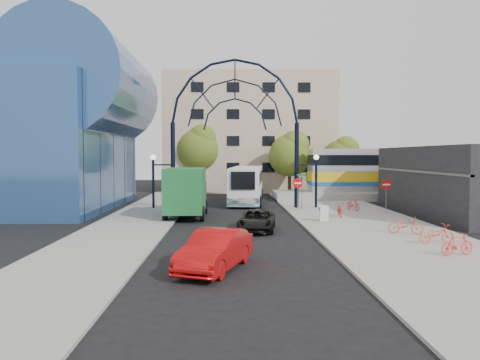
{
  "coord_description": "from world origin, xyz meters",
  "views": [
    {
      "loc": [
        -0.52,
        -23.78,
        4.34
      ],
      "look_at": [
        0.21,
        6.0,
        2.78
      ],
      "focal_mm": 35.0,
      "sensor_mm": 36.0,
      "label": 1
    }
  ],
  "objects_px": {
    "do_not_enter_sign": "(386,188)",
    "bike_near_a": "(340,210)",
    "gateway_arch": "(235,103)",
    "bike_far_a": "(406,225)",
    "train_car": "(436,170)",
    "city_bus": "(247,184)",
    "tree_north_b": "(199,147)",
    "bike_far_c": "(436,234)",
    "red_sedan": "(215,250)",
    "street_name_sign": "(302,184)",
    "green_truck": "(187,193)",
    "bike_far_b": "(457,244)",
    "black_suv": "(257,220)",
    "bike_near_b": "(353,204)",
    "tree_north_c": "(342,156)",
    "tree_north_a": "(291,153)",
    "sandwich_board": "(324,212)",
    "stop_sign": "(298,186)"
  },
  "relations": [
    {
      "from": "bike_far_b",
      "to": "tree_north_c",
      "type": "bearing_deg",
      "value": -18.68
    },
    {
      "from": "city_bus",
      "to": "black_suv",
      "type": "distance_m",
      "value": 16.5
    },
    {
      "from": "bike_far_c",
      "to": "tree_north_b",
      "type": "bearing_deg",
      "value": 13.65
    },
    {
      "from": "bike_near_b",
      "to": "bike_near_a",
      "type": "bearing_deg",
      "value": -140.84
    },
    {
      "from": "do_not_enter_sign",
      "to": "tree_north_b",
      "type": "height_order",
      "value": "tree_north_b"
    },
    {
      "from": "train_car",
      "to": "city_bus",
      "type": "distance_m",
      "value": 19.04
    },
    {
      "from": "train_car",
      "to": "black_suv",
      "type": "distance_m",
      "value": 26.89
    },
    {
      "from": "red_sedan",
      "to": "train_car",
      "type": "bearing_deg",
      "value": 72.82
    },
    {
      "from": "tree_north_b",
      "to": "bike_far_a",
      "type": "relative_size",
      "value": 4.47
    },
    {
      "from": "gateway_arch",
      "to": "bike_far_a",
      "type": "distance_m",
      "value": 17.71
    },
    {
      "from": "green_truck",
      "to": "bike_far_b",
      "type": "bearing_deg",
      "value": -46.53
    },
    {
      "from": "sandwich_board",
      "to": "bike_near_b",
      "type": "xyz_separation_m",
      "value": [
        3.49,
        6.0,
        -0.16
      ]
    },
    {
      "from": "gateway_arch",
      "to": "tree_north_a",
      "type": "xyz_separation_m",
      "value": [
        6.12,
        11.93,
        -3.95
      ]
    },
    {
      "from": "sandwich_board",
      "to": "bike_near_a",
      "type": "distance_m",
      "value": 2.71
    },
    {
      "from": "train_car",
      "to": "bike_far_b",
      "type": "relative_size",
      "value": 15.92
    },
    {
      "from": "city_bus",
      "to": "bike_far_a",
      "type": "distance_m",
      "value": 20.1
    },
    {
      "from": "gateway_arch",
      "to": "do_not_enter_sign",
      "type": "distance_m",
      "value": 13.43
    },
    {
      "from": "gateway_arch",
      "to": "tree_north_c",
      "type": "distance_m",
      "value": 18.95
    },
    {
      "from": "tree_north_b",
      "to": "tree_north_c",
      "type": "xyz_separation_m",
      "value": [
        16.0,
        -2.0,
        -0.99
      ]
    },
    {
      "from": "gateway_arch",
      "to": "street_name_sign",
      "type": "height_order",
      "value": "gateway_arch"
    },
    {
      "from": "do_not_enter_sign",
      "to": "bike_far_b",
      "type": "xyz_separation_m",
      "value": [
        -1.84,
        -14.41,
        -1.38
      ]
    },
    {
      "from": "tree_north_b",
      "to": "bike_near_a",
      "type": "distance_m",
      "value": 24.83
    },
    {
      "from": "gateway_arch",
      "to": "bike_far_b",
      "type": "bearing_deg",
      "value": -63.55
    },
    {
      "from": "tree_north_c",
      "to": "bike_far_a",
      "type": "bearing_deg",
      "value": -96.58
    },
    {
      "from": "do_not_enter_sign",
      "to": "bike_near_b",
      "type": "relative_size",
      "value": 1.61
    },
    {
      "from": "tree_north_c",
      "to": "bike_far_a",
      "type": "relative_size",
      "value": 3.63
    },
    {
      "from": "green_truck",
      "to": "city_bus",
      "type": "bearing_deg",
      "value": 66.29
    },
    {
      "from": "bike_far_b",
      "to": "sandwich_board",
      "type": "bearing_deg",
      "value": 5.46
    },
    {
      "from": "stop_sign",
      "to": "bike_near_b",
      "type": "distance_m",
      "value": 4.52
    },
    {
      "from": "bike_near_b",
      "to": "bike_far_b",
      "type": "height_order",
      "value": "bike_far_b"
    },
    {
      "from": "do_not_enter_sign",
      "to": "bike_near_a",
      "type": "bearing_deg",
      "value": -154.61
    },
    {
      "from": "bike_far_b",
      "to": "tree_north_a",
      "type": "bearing_deg",
      "value": -7.73
    },
    {
      "from": "black_suv",
      "to": "bike_far_a",
      "type": "relative_size",
      "value": 2.43
    },
    {
      "from": "bike_near_a",
      "to": "tree_north_a",
      "type": "bearing_deg",
      "value": 98.55
    },
    {
      "from": "sandwich_board",
      "to": "tree_north_b",
      "type": "xyz_separation_m",
      "value": [
        -9.48,
        23.95,
        4.52
      ]
    },
    {
      "from": "bike_near_b",
      "to": "bike_far_a",
      "type": "relative_size",
      "value": 0.86
    },
    {
      "from": "tree_north_b",
      "to": "bike_near_a",
      "type": "height_order",
      "value": "tree_north_b"
    },
    {
      "from": "green_truck",
      "to": "red_sedan",
      "type": "relative_size",
      "value": 1.5
    },
    {
      "from": "stop_sign",
      "to": "bike_near_b",
      "type": "relative_size",
      "value": 1.62
    },
    {
      "from": "black_suv",
      "to": "bike_near_b",
      "type": "xyz_separation_m",
      "value": [
        7.98,
        8.98,
        -0.02
      ]
    },
    {
      "from": "bike_near_a",
      "to": "bike_far_b",
      "type": "relative_size",
      "value": 1.15
    },
    {
      "from": "tree_north_a",
      "to": "tree_north_b",
      "type": "bearing_deg",
      "value": 158.2
    },
    {
      "from": "red_sedan",
      "to": "street_name_sign",
      "type": "bearing_deg",
      "value": 91.19
    },
    {
      "from": "tree_north_b",
      "to": "bike_near_b",
      "type": "distance_m",
      "value": 22.64
    },
    {
      "from": "sandwich_board",
      "to": "red_sedan",
      "type": "height_order",
      "value": "red_sedan"
    },
    {
      "from": "tree_north_c",
      "to": "bike_far_a",
      "type": "distance_m",
      "value": 27.35
    },
    {
      "from": "tree_north_b",
      "to": "black_suv",
      "type": "height_order",
      "value": "tree_north_b"
    },
    {
      "from": "train_car",
      "to": "bike_far_c",
      "type": "distance_m",
      "value": 26.09
    },
    {
      "from": "stop_sign",
      "to": "street_name_sign",
      "type": "bearing_deg",
      "value": 56.36
    },
    {
      "from": "city_bus",
      "to": "bike_far_c",
      "type": "height_order",
      "value": "city_bus"
    }
  ]
}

